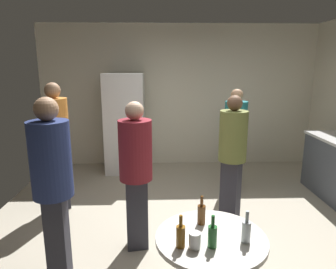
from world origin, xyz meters
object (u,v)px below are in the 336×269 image
person_in_orange_shirt (56,137)px  person_in_olive_shirt (232,149)px  beer_bottle_green (212,236)px  person_in_navy_shirt (52,179)px  person_in_maroon_shirt (136,166)px  beer_bottle_amber (181,235)px  foreground_table (210,249)px  refrigerator (125,123)px  beer_bottle_clear (246,231)px  person_in_teal_shirt (235,132)px  plastic_cup_white (195,240)px  beer_bottle_brown (201,214)px

person_in_orange_shirt → person_in_olive_shirt: (2.26, -0.37, -0.08)m
beer_bottle_green → person_in_olive_shirt: person_in_olive_shirt is taller
person_in_navy_shirt → person_in_maroon_shirt: person_in_navy_shirt is taller
beer_bottle_amber → person_in_navy_shirt: bearing=148.8°
foreground_table → beer_bottle_green: beer_bottle_green is taller
refrigerator → person_in_olive_shirt: size_ratio=1.13×
refrigerator → beer_bottle_clear: 3.77m
refrigerator → beer_bottle_green: refrigerator is taller
person_in_teal_shirt → person_in_navy_shirt: size_ratio=0.95×
refrigerator → plastic_cup_white: (0.85, -3.63, -0.11)m
beer_bottle_amber → person_in_orange_shirt: person_in_orange_shirt is taller
foreground_table → beer_bottle_amber: bearing=-152.2°
beer_bottle_green → person_in_teal_shirt: (0.82, 2.67, 0.11)m
foreground_table → person_in_orange_shirt: (-1.72, 1.97, 0.38)m
refrigerator → person_in_teal_shirt: refrigerator is taller
beer_bottle_clear → person_in_teal_shirt: bearing=77.6°
beer_bottle_green → person_in_maroon_shirt: (-0.59, 1.14, 0.11)m
beer_bottle_green → person_in_maroon_shirt: person_in_maroon_shirt is taller
beer_bottle_brown → plastic_cup_white: bearing=-105.8°
foreground_table → beer_bottle_brown: size_ratio=3.48×
plastic_cup_white → person_in_orange_shirt: bearing=127.0°
beer_bottle_green → person_in_orange_shirt: (-1.71, 2.10, 0.19)m
beer_bottle_clear → person_in_navy_shirt: 1.63m
foreground_table → beer_bottle_clear: beer_bottle_clear is taller
person_in_olive_shirt → person_in_teal_shirt: bearing=-159.0°
refrigerator → plastic_cup_white: size_ratio=16.36×
plastic_cup_white → person_in_teal_shirt: (0.94, 2.68, 0.14)m
beer_bottle_brown → person_in_orange_shirt: person_in_orange_shirt is taller
beer_bottle_green → plastic_cup_white: (-0.12, -0.01, -0.03)m
plastic_cup_white → beer_bottle_clear: bearing=9.2°
refrigerator → person_in_olive_shirt: 2.43m
plastic_cup_white → beer_bottle_brown: bearing=74.2°
person_in_orange_shirt → beer_bottle_green: bearing=15.9°
beer_bottle_amber → beer_bottle_green: (0.21, -0.01, 0.00)m
beer_bottle_green → person_in_olive_shirt: bearing=72.4°
refrigerator → person_in_maroon_shirt: refrigerator is taller
beer_bottle_brown → beer_bottle_green: size_ratio=1.00×
refrigerator → foreground_table: size_ratio=2.25×
beer_bottle_brown → foreground_table: bearing=-75.4°
foreground_table → person_in_olive_shirt: bearing=71.5°
beer_bottle_amber → plastic_cup_white: 0.10m
foreground_table → beer_bottle_clear: (0.23, -0.08, 0.19)m
refrigerator → person_in_orange_shirt: refrigerator is taller
person_in_orange_shirt → foreground_table: bearing=17.9°
beer_bottle_amber → plastic_cup_white: beer_bottle_amber is taller
foreground_table → person_in_navy_shirt: size_ratio=0.48×
refrigerator → person_in_navy_shirt: bearing=-95.6°
beer_bottle_amber → person_in_olive_shirt: (0.76, 1.72, 0.11)m
beer_bottle_brown → plastic_cup_white: (-0.09, -0.31, -0.03)m
beer_bottle_green → person_in_navy_shirt: bearing=152.9°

